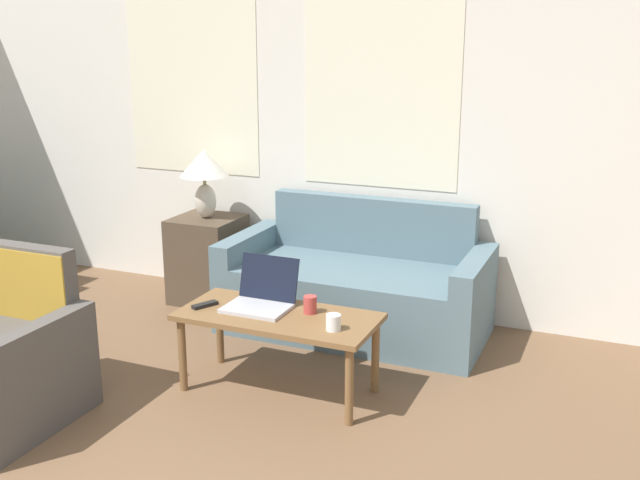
{
  "coord_description": "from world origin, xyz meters",
  "views": [
    {
      "loc": [
        2.28,
        -1.15,
        1.91
      ],
      "look_at": [
        0.62,
        2.75,
        0.75
      ],
      "focal_mm": 42.0,
      "sensor_mm": 36.0,
      "label": 1
    }
  ],
  "objects_px": {
    "tv_remote": "(205,305)",
    "laptop": "(261,297)",
    "table_lamp": "(204,171)",
    "coffee_table": "(278,323)",
    "cup_yellow": "(333,322)",
    "couch": "(358,290)",
    "cup_navy": "(310,305)"
  },
  "relations": [
    {
      "from": "laptop",
      "to": "couch",
      "type": "bearing_deg",
      "value": 77.77
    },
    {
      "from": "table_lamp",
      "to": "coffee_table",
      "type": "xyz_separation_m",
      "value": [
        1.14,
        -1.14,
        -0.58
      ]
    },
    {
      "from": "table_lamp",
      "to": "cup_yellow",
      "type": "distance_m",
      "value": 2.0
    },
    {
      "from": "coffee_table",
      "to": "laptop",
      "type": "xyz_separation_m",
      "value": [
        -0.14,
        0.07,
        0.11
      ]
    },
    {
      "from": "laptop",
      "to": "tv_remote",
      "type": "relative_size",
      "value": 2.28
    },
    {
      "from": "cup_navy",
      "to": "couch",
      "type": "bearing_deg",
      "value": 94.57
    },
    {
      "from": "coffee_table",
      "to": "cup_yellow",
      "type": "xyz_separation_m",
      "value": [
        0.36,
        -0.09,
        0.09
      ]
    },
    {
      "from": "coffee_table",
      "to": "couch",
      "type": "bearing_deg",
      "value": 85.84
    },
    {
      "from": "table_lamp",
      "to": "cup_yellow",
      "type": "relative_size",
      "value": 5.89
    },
    {
      "from": "couch",
      "to": "table_lamp",
      "type": "bearing_deg",
      "value": 175.55
    },
    {
      "from": "cup_navy",
      "to": "cup_yellow",
      "type": "relative_size",
      "value": 1.15
    },
    {
      "from": "tv_remote",
      "to": "cup_navy",
      "type": "bearing_deg",
      "value": 13.46
    },
    {
      "from": "coffee_table",
      "to": "laptop",
      "type": "distance_m",
      "value": 0.19
    },
    {
      "from": "couch",
      "to": "coffee_table",
      "type": "relative_size",
      "value": 1.58
    },
    {
      "from": "coffee_table",
      "to": "cup_yellow",
      "type": "bearing_deg",
      "value": -14.56
    },
    {
      "from": "couch",
      "to": "coffee_table",
      "type": "height_order",
      "value": "couch"
    },
    {
      "from": "cup_yellow",
      "to": "tv_remote",
      "type": "height_order",
      "value": "cup_yellow"
    },
    {
      "from": "coffee_table",
      "to": "laptop",
      "type": "height_order",
      "value": "laptop"
    },
    {
      "from": "laptop",
      "to": "tv_remote",
      "type": "bearing_deg",
      "value": -157.45
    },
    {
      "from": "coffee_table",
      "to": "tv_remote",
      "type": "distance_m",
      "value": 0.43
    },
    {
      "from": "table_lamp",
      "to": "couch",
      "type": "bearing_deg",
      "value": -4.45
    },
    {
      "from": "cup_navy",
      "to": "tv_remote",
      "type": "relative_size",
      "value": 0.63
    },
    {
      "from": "cup_yellow",
      "to": "tv_remote",
      "type": "bearing_deg",
      "value": 177.06
    },
    {
      "from": "coffee_table",
      "to": "cup_navy",
      "type": "xyz_separation_m",
      "value": [
        0.15,
        0.09,
        0.1
      ]
    },
    {
      "from": "table_lamp",
      "to": "coffee_table",
      "type": "bearing_deg",
      "value": -44.97
    },
    {
      "from": "table_lamp",
      "to": "tv_remote",
      "type": "relative_size",
      "value": 3.23
    },
    {
      "from": "couch",
      "to": "tv_remote",
      "type": "bearing_deg",
      "value": -114.61
    },
    {
      "from": "laptop",
      "to": "tv_remote",
      "type": "xyz_separation_m",
      "value": [
        -0.29,
        -0.12,
        -0.05
      ]
    },
    {
      "from": "table_lamp",
      "to": "cup_navy",
      "type": "relative_size",
      "value": 5.14
    },
    {
      "from": "tv_remote",
      "to": "laptop",
      "type": "bearing_deg",
      "value": 22.55
    },
    {
      "from": "couch",
      "to": "table_lamp",
      "type": "relative_size",
      "value": 3.46
    },
    {
      "from": "table_lamp",
      "to": "tv_remote",
      "type": "xyz_separation_m",
      "value": [
        0.71,
        -1.19,
        -0.51
      ]
    }
  ]
}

